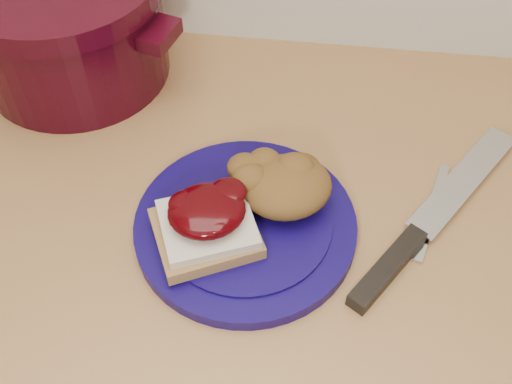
# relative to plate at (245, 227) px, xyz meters

# --- Properties ---
(base_cabinet) EXTENTS (4.00, 0.60, 0.86)m
(base_cabinet) POSITION_rel_plate_xyz_m (0.02, 0.06, -0.48)
(base_cabinet) COLOR beige
(base_cabinet) RESTS_ON floor
(plate) EXTENTS (0.33, 0.33, 0.02)m
(plate) POSITION_rel_plate_xyz_m (0.00, 0.00, 0.00)
(plate) COLOR #0D0445
(plate) RESTS_ON wood_countertop
(sandwich) EXTENTS (0.14, 0.13, 0.05)m
(sandwich) POSITION_rel_plate_xyz_m (-0.04, -0.03, 0.04)
(sandwich) COLOR olive
(sandwich) RESTS_ON plate
(stuffing_mound) EXTENTS (0.13, 0.12, 0.05)m
(stuffing_mound) POSITION_rel_plate_xyz_m (0.04, 0.03, 0.04)
(stuffing_mound) COLOR brown
(stuffing_mound) RESTS_ON plate
(chef_knife) EXTENTS (0.21, 0.30, 0.02)m
(chef_knife) POSITION_rel_plate_xyz_m (0.19, -0.00, 0.00)
(chef_knife) COLOR black
(chef_knife) RESTS_ON wood_countertop
(butter_knife) EXTENTS (0.05, 0.15, 0.00)m
(butter_knife) POSITION_rel_plate_xyz_m (0.22, 0.06, -0.01)
(butter_knife) COLOR silver
(butter_knife) RESTS_ON wood_countertop
(dutch_oven) EXTENTS (0.34, 0.34, 0.18)m
(dutch_oven) POSITION_rel_plate_xyz_m (-0.28, 0.26, 0.07)
(dutch_oven) COLOR black
(dutch_oven) RESTS_ON wood_countertop
(pepper_grinder) EXTENTS (0.06, 0.06, 0.13)m
(pepper_grinder) POSITION_rel_plate_xyz_m (-0.37, 0.27, 0.06)
(pepper_grinder) COLOR black
(pepper_grinder) RESTS_ON wood_countertop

